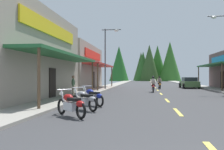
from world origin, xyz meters
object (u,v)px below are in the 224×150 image
Objects in this scene: motorcycle_parked_left_2 at (92,96)px; rider_cruising_trailing at (159,83)px; motorcycle_parked_left_0 at (71,104)px; streetlamp_left at (108,51)px; rider_cruising_lead at (153,85)px; pedestrian_by_shop at (73,85)px; parked_car_curbside at (189,83)px; motorcycle_parked_left_1 at (84,99)px.

rider_cruising_trailing is at bearing -58.50° from motorcycle_parked_left_2.
rider_cruising_trailing is at bearing -57.99° from motorcycle_parked_left_0.
streetlamp_left is 19.32m from motorcycle_parked_left_0.
pedestrian_by_shop reaches higher than rider_cruising_lead.
parked_car_curbside is (3.92, 2.49, 0.03)m from rider_cruising_trailing.
rider_cruising_trailing is 14.92m from pedestrian_by_shop.
parked_car_curbside is at bearing 27.43° from streetlamp_left.
rider_cruising_lead is at bearing -35.97° from streetlamp_left.
rider_cruising_trailing is at bearing -59.16° from motorcycle_parked_left_1.
parked_car_curbside is (8.46, 20.37, 0.20)m from motorcycle_parked_left_2.
parked_car_curbside is (10.85, 15.70, -0.24)m from pedestrian_by_shop.
motorcycle_parked_left_1 is 1.01× the size of motorcycle_parked_left_2.
streetlamp_left is 15.83m from motorcycle_parked_left_2.
parked_car_curbside is (8.47, 22.12, 0.20)m from motorcycle_parked_left_1.
motorcycle_parked_left_0 is 15.69m from rider_cruising_lead.
streetlamp_left is at bearing 116.18° from parked_car_curbside.
rider_cruising_lead reaches higher than parked_car_curbside.
motorcycle_parked_left_2 is 0.37× the size of parked_car_curbside.
rider_cruising_lead is 10.00m from parked_car_curbside.
parked_car_curbside is at bearing -59.97° from rider_cruising_trailing.
motorcycle_parked_left_0 is 3.61m from motorcycle_parked_left_2.
rider_cruising_lead is 1.33× the size of pedestrian_by_shop.
motorcycle_parked_left_0 is 21.98m from rider_cruising_trailing.
parked_car_curbside is at bearing -28.29° from rider_cruising_lead.
motorcycle_parked_left_0 is 1.00× the size of pedestrian_by_shop.
motorcycle_parked_left_2 is 0.75× the size of rider_cruising_trailing.
motorcycle_parked_left_2 is 22.06m from parked_car_curbside.
rider_cruising_lead is at bearing -59.31° from motorcycle_parked_left_0.
pedestrian_by_shop reaches higher than motorcycle_parked_left_1.
rider_cruising_trailing is (0.97, 6.24, 0.00)m from rider_cruising_lead.
motorcycle_parked_left_2 is 5.26m from pedestrian_by_shop.
streetlamp_left is 3.24× the size of rider_cruising_lead.
pedestrian_by_shop reaches higher than parked_car_curbside.
rider_cruising_lead reaches higher than motorcycle_parked_left_1.
streetlamp_left reaches higher than rider_cruising_trailing.
rider_cruising_trailing is at bearing 121.09° from parked_car_curbside.
streetlamp_left reaches higher than motorcycle_parked_left_2.
parked_car_curbside is (4.89, 8.72, 0.03)m from rider_cruising_lead.
streetlamp_left is 1.60× the size of parked_car_curbside.
motorcycle_parked_left_1 is 1.74m from motorcycle_parked_left_2.
pedestrian_by_shop is 0.37× the size of parked_car_curbside.
motorcycle_parked_left_1 is 0.37× the size of parked_car_curbside.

